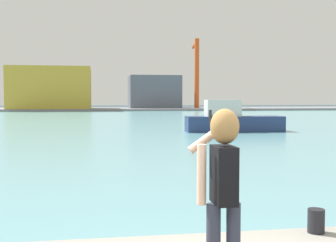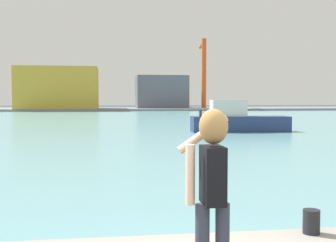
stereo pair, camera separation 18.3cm
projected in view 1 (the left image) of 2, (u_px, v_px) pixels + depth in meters
The scene contains 9 objects.
ground_plane at pixel (109, 119), 53.23m from camera, with size 220.00×220.00×0.00m, color #334751.
harbor_water at pixel (108, 118), 55.20m from camera, with size 140.00×100.00×0.02m, color #6BA8B2.
far_shore_dock at pixel (105, 109), 94.65m from camera, with size 140.00×20.00×0.46m, color gray.
person_photographer at pixel (223, 178), 4.16m from camera, with size 0.52×0.55×1.74m.
harbor_bollard at pixel (316, 221), 5.90m from camera, with size 0.23×0.23×0.33m, color black.
boat_moored at pixel (232, 120), 32.40m from camera, with size 7.38×2.33×2.38m.
warehouse_left at pixel (51, 88), 88.47m from camera, with size 16.15×11.11×8.44m, color gold.
warehouse_right at pixel (154, 92), 96.68m from camera, with size 11.19×9.31×7.12m, color slate.
port_crane at pixel (196, 67), 93.95m from camera, with size 1.97×9.51×14.95m.
Camera 1 is at (-1.06, -3.66, 2.49)m, focal length 46.13 mm.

